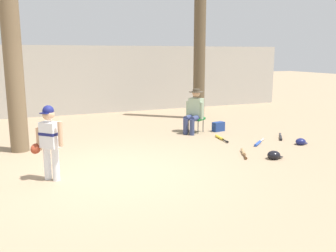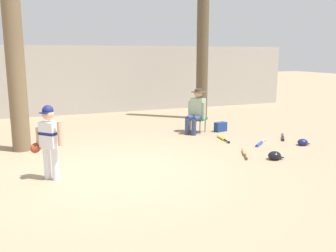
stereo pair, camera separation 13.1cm
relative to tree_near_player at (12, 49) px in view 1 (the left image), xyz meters
name	(u,v)px [view 1 (the left image)]	position (x,y,z in m)	size (l,w,h in m)	color
ground_plane	(113,173)	(1.54, -2.31, -2.24)	(60.00, 60.00, 0.00)	#9E8466
concrete_back_wall	(62,81)	(1.54, 4.74, -1.02)	(18.00, 0.36, 2.43)	#ADA89E
tree_near_player	(12,49)	(0.00, 0.00, 0.00)	(0.67, 0.67, 5.19)	brown
tree_behind_spectator	(200,36)	(5.65, 2.23, 0.47)	(0.61, 0.61, 6.05)	brown
young_ballplayer	(49,138)	(0.46, -2.27, -1.49)	(0.56, 0.45, 1.31)	white
folding_stool	(196,119)	(4.55, 0.27, -1.87)	(0.56, 0.56, 0.41)	#196B2D
seated_spectator	(194,110)	(4.47, 0.21, -1.60)	(0.65, 0.59, 1.20)	navy
handbag_beside_stool	(218,127)	(5.20, 0.13, -2.11)	(0.34, 0.18, 0.26)	navy
bat_wood_tan	(243,153)	(4.48, -2.16, -2.20)	(0.39, 0.67, 0.07)	tan
bat_blue_youth	(258,143)	(5.31, -1.56, -2.20)	(0.61, 0.51, 0.07)	#2347AD
bat_black_composite	(281,137)	(6.21, -1.28, -2.20)	(0.48, 0.60, 0.07)	black
bat_yellow_trainer	(220,138)	(4.74, -0.74, -2.20)	(0.16, 0.74, 0.07)	yellow
batting_helmet_black	(274,155)	(4.85, -2.72, -2.16)	(0.32, 0.25, 0.19)	black
batting_helmet_navy	(301,142)	(6.23, -1.98, -2.16)	(0.29, 0.22, 0.17)	navy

